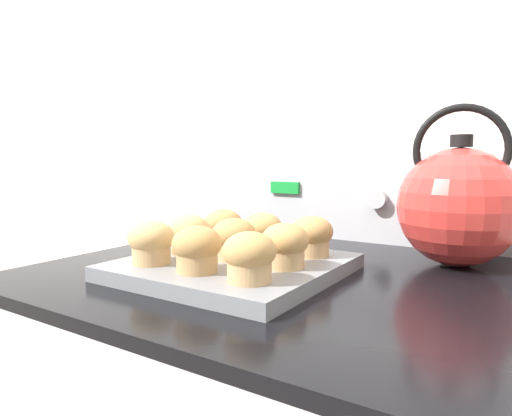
% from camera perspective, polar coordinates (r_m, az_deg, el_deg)
% --- Properties ---
extents(wall_back, '(8.00, 0.05, 2.40)m').
position_cam_1_polar(wall_back, '(1.07, 13.87, 12.63)').
color(wall_back, silver).
rests_on(wall_back, ground_plane).
extents(control_panel, '(0.72, 0.07, 0.19)m').
position_cam_1_polar(control_panel, '(1.01, 12.68, 1.43)').
color(control_panel, '#B7BABF').
rests_on(control_panel, stove_range).
extents(muffin_pan, '(0.31, 0.31, 0.02)m').
position_cam_1_polar(muffin_pan, '(0.71, -2.83, -7.34)').
color(muffin_pan, slate).
rests_on(muffin_pan, stove_range).
extents(muffin_r0_c0, '(0.07, 0.07, 0.06)m').
position_cam_1_polar(muffin_r0_c0, '(0.69, -12.97, -4.16)').
color(muffin_r0_c0, tan).
rests_on(muffin_r0_c0, muffin_pan).
extents(muffin_r0_c1, '(0.07, 0.07, 0.06)m').
position_cam_1_polar(muffin_r0_c1, '(0.63, -7.40, -5.08)').
color(muffin_r0_c1, tan).
rests_on(muffin_r0_c1, muffin_pan).
extents(muffin_r0_c2, '(0.07, 0.07, 0.06)m').
position_cam_1_polar(muffin_r0_c2, '(0.57, -0.83, -6.10)').
color(muffin_r0_c2, tan).
rests_on(muffin_r0_c2, muffin_pan).
extents(muffin_r1_c0, '(0.07, 0.07, 0.06)m').
position_cam_1_polar(muffin_r1_c0, '(0.75, -8.42, -3.20)').
color(muffin_r1_c0, olive).
rests_on(muffin_r1_c0, muffin_pan).
extents(muffin_r1_c1, '(0.07, 0.07, 0.06)m').
position_cam_1_polar(muffin_r1_c1, '(0.70, -2.80, -3.87)').
color(muffin_r1_c1, tan).
rests_on(muffin_r1_c1, muffin_pan).
extents(muffin_r1_c2, '(0.07, 0.07, 0.06)m').
position_cam_1_polar(muffin_r1_c2, '(0.65, 3.62, -4.66)').
color(muffin_r1_c2, tan).
rests_on(muffin_r1_c2, muffin_pan).
extents(muffin_r2_c0, '(0.07, 0.07, 0.06)m').
position_cam_1_polar(muffin_r2_c0, '(0.82, -4.14, -2.37)').
color(muffin_r2_c0, tan).
rests_on(muffin_r2_c0, muffin_pan).
extents(muffin_r2_c1, '(0.07, 0.07, 0.06)m').
position_cam_1_polar(muffin_r2_c1, '(0.77, 0.75, -2.93)').
color(muffin_r2_c1, tan).
rests_on(muffin_r2_c1, muffin_pan).
extents(muffin_r2_c2, '(0.07, 0.07, 0.06)m').
position_cam_1_polar(muffin_r2_c2, '(0.73, 6.95, -3.48)').
color(muffin_r2_c2, tan).
rests_on(muffin_r2_c2, muffin_pan).
extents(tea_kettle, '(0.23, 0.19, 0.26)m').
position_cam_1_polar(tea_kettle, '(0.81, 24.08, 0.40)').
color(tea_kettle, red).
rests_on(tea_kettle, stove_range).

